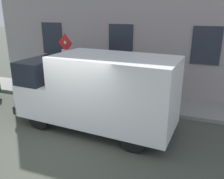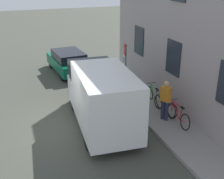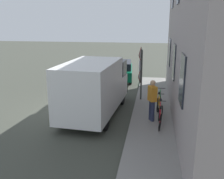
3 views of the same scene
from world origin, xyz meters
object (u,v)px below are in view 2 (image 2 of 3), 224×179
(bicycle_red, at_px, (178,115))
(bicycle_green, at_px, (154,96))
(bicycle_orange, at_px, (165,105))
(pedestrian, at_px, (166,99))
(parked_hatchback, at_px, (68,61))
(delivery_van, at_px, (101,96))
(sign_post_stacked, at_px, (124,64))

(bicycle_red, relative_size, bicycle_green, 1.00)
(bicycle_orange, xyz_separation_m, pedestrian, (-0.33, -0.52, 0.56))
(parked_hatchback, relative_size, bicycle_green, 2.42)
(bicycle_red, distance_m, bicycle_orange, 1.04)
(delivery_van, bearing_deg, bicycle_red, -107.61)
(sign_post_stacked, bearing_deg, pedestrian, -77.31)
(bicycle_red, distance_m, pedestrian, 0.83)
(sign_post_stacked, relative_size, bicycle_orange, 1.55)
(bicycle_green, distance_m, pedestrian, 1.69)
(delivery_van, xyz_separation_m, bicycle_orange, (2.90, -0.12, -0.82))
(bicycle_orange, bearing_deg, pedestrian, 142.98)
(sign_post_stacked, distance_m, bicycle_red, 3.79)
(sign_post_stacked, xyz_separation_m, bicycle_green, (0.99, -1.36, -1.28))
(bicycle_green, bearing_deg, delivery_van, 112.90)
(bicycle_orange, height_order, bicycle_green, same)
(sign_post_stacked, bearing_deg, bicycle_red, -73.94)
(bicycle_orange, distance_m, bicycle_green, 1.04)
(pedestrian, bearing_deg, bicycle_green, 52.94)
(bicycle_green, bearing_deg, sign_post_stacked, 41.42)
(parked_hatchback, bearing_deg, delivery_van, 173.59)
(sign_post_stacked, distance_m, parked_hatchback, 5.36)
(parked_hatchback, bearing_deg, bicycle_orange, -164.73)
(sign_post_stacked, distance_m, delivery_van, 3.00)
(parked_hatchback, relative_size, bicycle_red, 2.42)
(bicycle_green, bearing_deg, bicycle_red, -174.62)
(bicycle_orange, height_order, pedestrian, pedestrian)
(delivery_van, bearing_deg, sign_post_stacked, -35.83)
(sign_post_stacked, relative_size, delivery_van, 0.49)
(sign_post_stacked, relative_size, pedestrian, 1.54)
(bicycle_red, bearing_deg, parked_hatchback, 18.33)
(delivery_van, bearing_deg, parked_hatchback, 2.90)
(bicycle_orange, bearing_deg, bicycle_green, -4.94)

